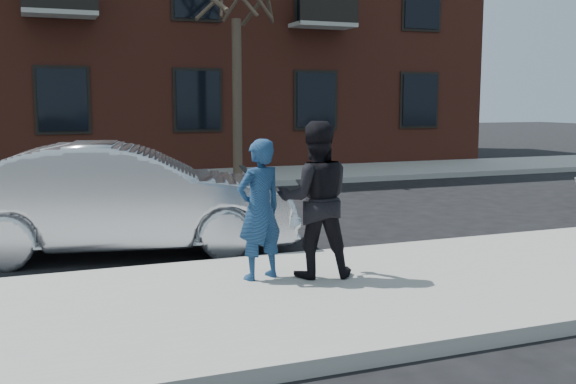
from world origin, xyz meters
name	(u,v)px	position (x,y,z in m)	size (l,w,h in m)	color
ground	(135,319)	(0.00, 0.00, 0.00)	(100.00, 100.00, 0.00)	black
near_sidewalk	(138,319)	(0.00, -0.25, 0.07)	(50.00, 3.50, 0.15)	gray
near_curb	(115,275)	(0.00, 1.55, 0.07)	(50.00, 0.10, 0.15)	#999691
far_sidewalk	(66,184)	(0.00, 11.25, 0.07)	(50.00, 3.50, 0.15)	gray
far_curb	(71,193)	(0.00, 9.45, 0.07)	(50.00, 0.10, 0.15)	#999691
silver_sedan	(124,199)	(0.34, 3.00, 0.79)	(1.68, 4.81, 1.58)	#B7BABF
man_hoodie	(259,209)	(1.50, 0.48, 0.95)	(0.67, 0.54, 1.60)	navy
man_peacoat	(315,200)	(2.13, 0.35, 1.05)	(1.02, 0.88, 1.80)	black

